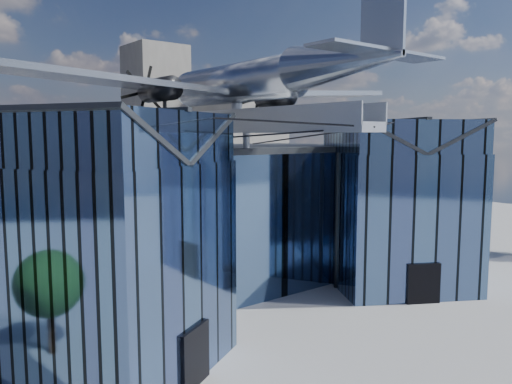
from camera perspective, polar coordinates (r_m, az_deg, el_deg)
ground_plane at (r=31.09m, az=2.35°, el=-13.64°), size 120.00×120.00×0.00m
museum at (r=34.19m, az=-3.97°, el=-2.19°), size 32.88×24.50×17.60m
bg_towers at (r=75.43m, az=-22.66°, el=5.50°), size 77.00×24.50×26.00m
tree_side_e at (r=54.89m, az=12.96°, el=-0.71°), size 4.51×4.51×5.83m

